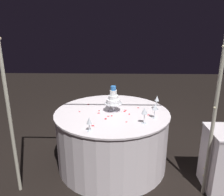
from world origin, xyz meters
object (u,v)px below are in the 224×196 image
at_px(decorative_arch, 110,64).
at_px(main_table, 112,138).
at_px(wine_glass_0, 157,99).
at_px(wine_glass_3, 144,111).
at_px(wine_glass_1, 155,107).
at_px(tiered_cake, 113,99).
at_px(wine_glass_2, 89,121).
at_px(cake_knife, 110,105).

distance_m(decorative_arch, main_table, 1.18).
height_order(wine_glass_0, wine_glass_3, wine_glass_3).
relative_size(main_table, wine_glass_0, 7.81).
bearing_deg(wine_glass_1, tiered_cake, -23.72).
xyz_separation_m(wine_glass_0, wine_glass_3, (0.21, 0.44, 0.00)).
bearing_deg(wine_glass_3, wine_glass_2, 19.03).
height_order(decorative_arch, wine_glass_3, decorative_arch).
xyz_separation_m(tiered_cake, wine_glass_3, (-0.34, 0.36, -0.02)).
distance_m(tiered_cake, wine_glass_3, 0.50).
distance_m(wine_glass_2, wine_glass_3, 0.60).
xyz_separation_m(wine_glass_0, wine_glass_1, (0.07, 0.29, -0.00)).
distance_m(decorative_arch, wine_glass_1, 0.82).
height_order(wine_glass_1, wine_glass_2, wine_glass_1).
height_order(wine_glass_1, cake_knife, wine_glass_1).
height_order(wine_glass_0, wine_glass_2, wine_glass_0).
bearing_deg(wine_glass_1, decorative_arch, 35.67).
height_order(main_table, wine_glass_2, wine_glass_2).
relative_size(decorative_arch, tiered_cake, 6.67).
relative_size(tiered_cake, wine_glass_2, 2.21).
bearing_deg(wine_glass_0, tiered_cake, 8.03).
bearing_deg(wine_glass_3, wine_glass_1, -131.37).
xyz_separation_m(decorative_arch, main_table, (-0.00, -0.54, -1.05)).
xyz_separation_m(decorative_arch, wine_glass_0, (-0.56, -0.64, -0.55)).
relative_size(wine_glass_1, wine_glass_2, 1.20).
distance_m(main_table, wine_glass_0, 0.76).
distance_m(wine_glass_1, cake_knife, 0.69).
height_order(tiered_cake, wine_glass_3, tiered_cake).
bearing_deg(decorative_arch, wine_glass_2, -0.97).
bearing_deg(main_table, tiered_cake, -127.83).
bearing_deg(wine_glass_1, cake_knife, -39.41).
bearing_deg(tiered_cake, main_table, 52.17).
relative_size(decorative_arch, wine_glass_0, 11.87).
xyz_separation_m(wine_glass_2, cake_knife, (-0.18, -0.78, -0.10)).
bearing_deg(wine_glass_0, main_table, 9.81).
height_order(decorative_arch, wine_glass_1, decorative_arch).
bearing_deg(wine_glass_0, wine_glass_2, 39.44).
distance_m(decorative_arch, cake_knife, 1.04).
relative_size(wine_glass_1, cake_knife, 0.60).
bearing_deg(wine_glass_3, cake_knife, -56.36).
bearing_deg(tiered_cake, wine_glass_0, -171.97).
xyz_separation_m(tiered_cake, wine_glass_0, (-0.55, -0.08, -0.02)).
bearing_deg(tiered_cake, decorative_arch, 88.29).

